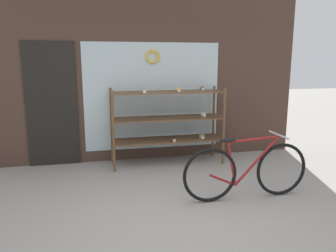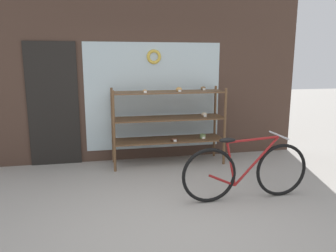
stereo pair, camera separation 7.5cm
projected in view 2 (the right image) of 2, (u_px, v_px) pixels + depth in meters
ground_plane at (175, 224)px, 3.64m from camera, size 30.00×30.00×0.00m
storefront_facade at (140, 71)px, 5.80m from camera, size 5.89×0.13×3.28m
display_case at (169, 118)px, 5.65m from camera, size 1.93×0.55×1.34m
bicycle at (246, 171)px, 4.24m from camera, size 1.73×0.46×0.85m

